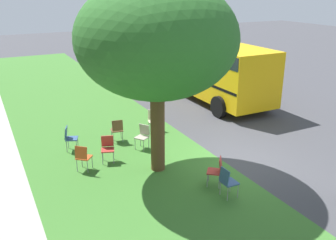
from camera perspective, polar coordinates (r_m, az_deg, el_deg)
The scene contains 12 objects.
ground at distance 12.63m, azimuth 9.70°, elevation -6.40°, with size 80.00×80.00×0.00m, color #424247.
grass_verge at distance 11.18m, azimuth -3.80°, elevation -9.80°, with size 48.00×6.00×0.01m, color #3D752D.
street_tree at distance 10.80m, azimuth -1.73°, elevation 12.19°, with size 4.68×4.68×5.84m.
chair_0 at distance 13.98m, azimuth -7.79°, elevation -1.33°, with size 0.48×0.48×0.88m.
chair_1 at distance 11.98m, azimuth -12.89°, elevation -5.39°, with size 0.59×0.59×0.88m.
chair_2 at distance 10.44m, azimuth 9.07°, elevation -9.09°, with size 0.42×0.43×0.88m.
chair_3 at distance 12.49m, azimuth -9.23°, elevation -4.07°, with size 0.53×0.53×0.88m.
chair_4 at distance 13.59m, azimuth -14.83°, elevation -2.47°, with size 0.54×0.54×0.88m.
chair_5 at distance 10.97m, azimuth 7.46°, elevation -7.49°, with size 0.58×0.59×0.88m.
chair_6 at distance 14.89m, azimuth -2.25°, elevation 0.19°, with size 0.52×0.52×0.88m.
chair_7 at distance 13.33m, azimuth -3.86°, elevation -2.26°, with size 0.57×0.58×0.88m.
school_bus at distance 20.25m, azimuth 4.44°, elevation 9.08°, with size 10.40×2.80×2.88m.
Camera 1 is at (-8.95, 6.99, 5.53)m, focal length 39.85 mm.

